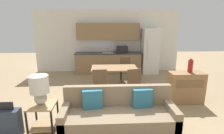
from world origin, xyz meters
name	(u,v)px	position (x,y,z in m)	size (l,w,h in m)	color
ground_plane	(115,129)	(0.00, 0.00, 0.00)	(20.00, 20.00, 0.00)	#9E8460
wall_back	(108,41)	(-0.01, 4.63, 1.35)	(6.40, 0.07, 2.70)	silver
kitchen_counter	(108,54)	(0.01, 4.33, 0.84)	(2.85, 0.65, 2.15)	#8E704C
refrigerator	(150,51)	(1.81, 4.22, 0.96)	(0.68, 0.74, 1.92)	white
dining_table	(114,69)	(0.14, 2.32, 0.67)	(1.48, 0.85, 0.73)	olive
couch	(118,114)	(0.08, 0.02, 0.33)	(2.25, 0.80, 0.86)	#3D2D1E
side_table	(43,113)	(-1.42, -0.01, 0.40)	(0.50, 0.50, 0.59)	tan
table_lamp	(39,88)	(-1.43, -0.04, 0.95)	(0.36, 0.36, 0.59)	#B2A893
credenza	(186,87)	(2.03, 1.19, 0.43)	(0.92, 0.43, 0.85)	olive
vase	(190,66)	(2.11, 1.22, 1.02)	(0.13, 0.13, 0.36)	maroon
dining_chair_near_left	(100,82)	(-0.33, 1.54, 0.51)	(0.44, 0.44, 0.90)	brown
dining_chair_near_right	(133,81)	(0.62, 1.53, 0.51)	(0.48, 0.48, 0.90)	brown
dining_chair_far_right	(125,68)	(0.61, 3.13, 0.51)	(0.43, 0.43, 0.90)	brown
suitcase	(8,123)	(-2.04, -0.13, 0.28)	(0.45, 0.22, 0.71)	#2D384C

